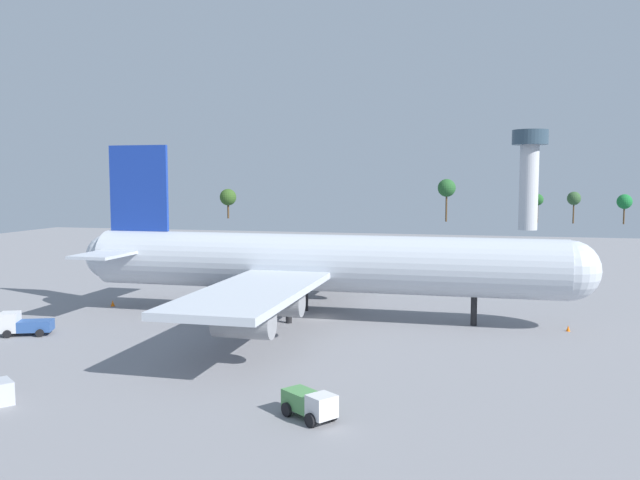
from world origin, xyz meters
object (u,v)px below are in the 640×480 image
maintenance_van (23,324)px  safety_cone_nose (568,328)px  pushback_tractor (310,403)px  safety_cone_tail (113,303)px  control_tower (529,168)px  cargo_airplane (319,264)px

maintenance_van → safety_cone_nose: size_ratio=8.95×
pushback_tractor → safety_cone_tail: 47.86m
safety_cone_nose → control_tower: size_ratio=0.02×
safety_cone_tail → control_tower: (60.79, 147.82, 19.44)m
pushback_tractor → safety_cone_nose: bearing=57.3°
cargo_airplane → safety_cone_tail: bearing=178.9°
cargo_airplane → pushback_tractor: (7.28, -32.34, -5.33)m
cargo_airplane → maintenance_van: bearing=-150.5°
safety_cone_tail → maintenance_van: bearing=-92.1°
cargo_airplane → maintenance_van: cargo_airplane is taller
cargo_airplane → pushback_tractor: cargo_airplane is taller
safety_cone_nose → pushback_tractor: bearing=-122.7°
maintenance_van → safety_cone_nose: maintenance_van is taller
safety_cone_tail → control_tower: bearing=67.6°
maintenance_van → pushback_tractor: size_ratio=1.27×
maintenance_van → safety_cone_tail: bearing=87.9°
cargo_airplane → safety_cone_nose: bearing=-1.1°
safety_cone_nose → safety_cone_tail: (-55.26, 1.03, 0.07)m
maintenance_van → pushback_tractor: maintenance_van is taller
pushback_tractor → control_tower: (25.99, 180.67, 18.73)m
cargo_airplane → control_tower: (33.28, 148.32, 13.40)m
maintenance_van → control_tower: size_ratio=0.17×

